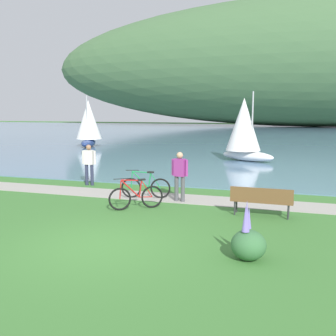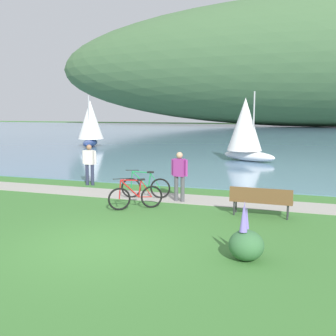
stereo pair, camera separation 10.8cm
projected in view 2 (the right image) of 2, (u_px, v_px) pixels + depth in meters
name	position (u px, v px, depth m)	size (l,w,h in m)	color
ground_plane	(98.00, 245.00, 9.10)	(200.00, 200.00, 0.00)	#3D7533
bay_water	(264.00, 134.00, 53.58)	(180.00, 80.00, 0.04)	#5B7F9E
distant_hillside	(320.00, 61.00, 76.67)	(113.95, 28.00, 25.55)	#42663D
shoreline_path	(168.00, 198.00, 14.07)	(60.00, 1.50, 0.01)	#A39E93
park_bench_near_camera	(261.00, 199.00, 11.47)	(1.81, 0.53, 0.88)	brown
bicycle_leaning_near_bench	(146.00, 187.00, 13.98)	(1.74, 0.47, 1.01)	black
bicycle_beside_path	(136.00, 197.00, 12.39)	(1.46, 1.10, 1.01)	black
person_at_shoreline	(89.00, 162.00, 16.36)	(0.61, 0.25, 1.71)	#282D47
person_on_the_grass	(179.00, 173.00, 13.36)	(0.60, 0.28, 1.71)	#4C4C51
echium_bush_closest_to_camera	(246.00, 243.00, 8.12)	(0.74, 0.74, 1.29)	#386B3D
sailboat_nearest_to_shore	(90.00, 123.00, 34.18)	(2.80, 3.87, 4.38)	navy
sailboat_mid_bay	(245.00, 129.00, 24.14)	(3.67, 2.87, 4.23)	white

